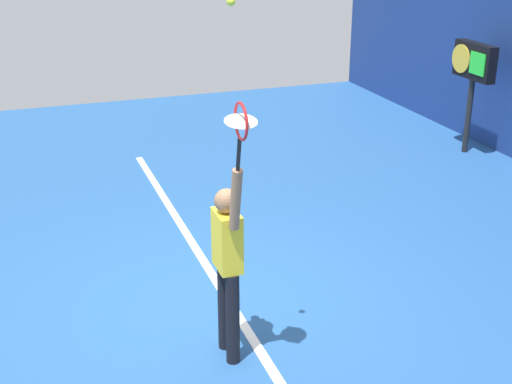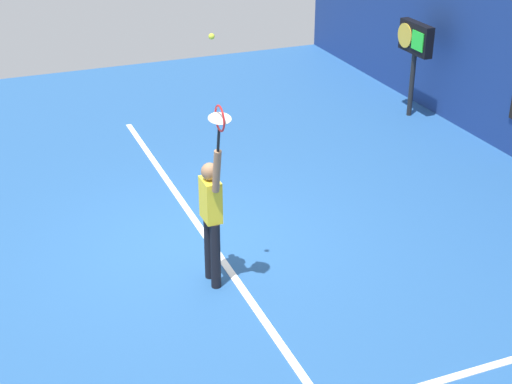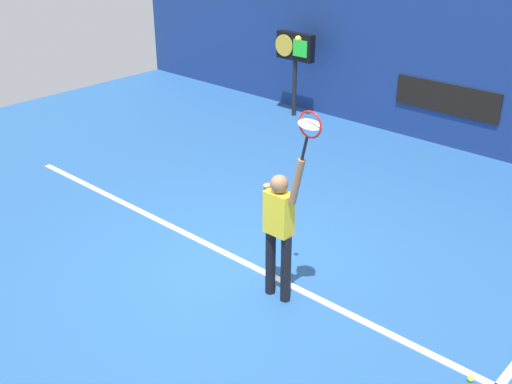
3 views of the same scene
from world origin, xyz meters
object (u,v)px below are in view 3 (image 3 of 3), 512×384
at_px(tennis_racket, 309,127).
at_px(spare_ball, 471,379).
at_px(tennis_ball, 298,39).
at_px(scoreboard_clock, 295,51).
at_px(tennis_player, 279,227).

height_order(tennis_racket, spare_ball, tennis_racket).
height_order(tennis_ball, spare_ball, tennis_ball).
relative_size(tennis_ball, scoreboard_clock, 0.04).
xyz_separation_m(tennis_player, tennis_racket, (0.40, -0.00, 1.37)).
bearing_deg(tennis_racket, scoreboard_clock, 129.90).
relative_size(scoreboard_clock, spare_ball, 27.85).
relative_size(tennis_player, spare_ball, 29.22).
bearing_deg(spare_ball, tennis_player, -175.79).
bearing_deg(spare_ball, tennis_ball, -175.09).
xyz_separation_m(tennis_player, spare_ball, (2.51, 0.19, -0.98)).
bearing_deg(tennis_player, tennis_racket, -0.61).
distance_m(tennis_ball, scoreboard_clock, 7.56).
height_order(tennis_player, tennis_ball, tennis_ball).
height_order(tennis_player, spare_ball, tennis_player).
relative_size(tennis_player, tennis_racket, 3.18).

